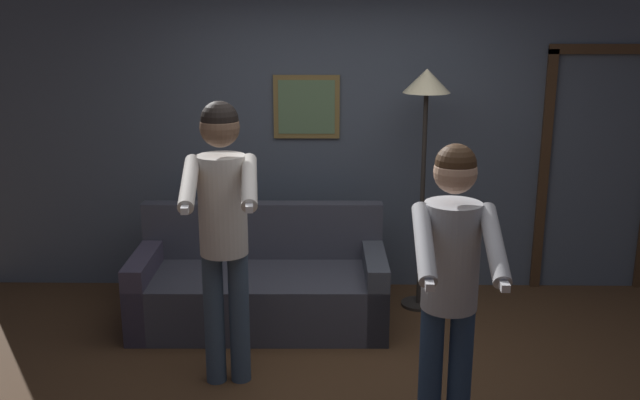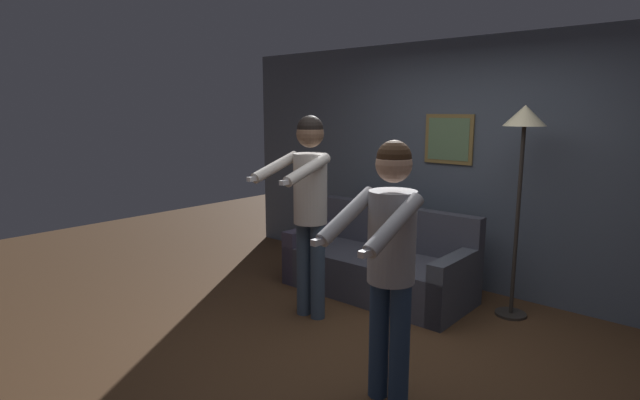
# 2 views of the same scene
# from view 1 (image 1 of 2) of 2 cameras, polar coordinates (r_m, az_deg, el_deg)

# --- Properties ---
(ground_plane) EXTENTS (12.00, 12.00, 0.00)m
(ground_plane) POSITION_cam_1_polar(r_m,az_deg,el_deg) (4.62, 2.06, -15.57)
(ground_plane) COLOR brown
(back_wall_assembly) EXTENTS (6.40, 0.10, 2.60)m
(back_wall_assembly) POSITION_cam_1_polar(r_m,az_deg,el_deg) (6.00, 2.07, 4.96)
(back_wall_assembly) COLOR #525C6C
(back_wall_assembly) RESTS_ON ground_plane
(couch) EXTENTS (1.91, 0.87, 0.87)m
(couch) POSITION_cam_1_polar(r_m,az_deg,el_deg) (5.54, -4.76, -7.00)
(couch) COLOR #464753
(couch) RESTS_ON ground_plane
(torchiere_lamp) EXTENTS (0.36, 0.36, 1.92)m
(torchiere_lamp) POSITION_cam_1_polar(r_m,az_deg,el_deg) (5.52, 8.46, 7.38)
(torchiere_lamp) COLOR #332D28
(torchiere_lamp) RESTS_ON ground_plane
(person_standing_left) EXTENTS (0.48, 0.77, 1.83)m
(person_standing_left) POSITION_cam_1_polar(r_m,az_deg,el_deg) (4.40, -7.78, -1.23)
(person_standing_left) COLOR #3D5066
(person_standing_left) RESTS_ON ground_plane
(person_standing_right) EXTENTS (0.44, 0.69, 1.70)m
(person_standing_right) POSITION_cam_1_polar(r_m,az_deg,el_deg) (3.81, 10.43, -5.58)
(person_standing_right) COLOR navy
(person_standing_right) RESTS_ON ground_plane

